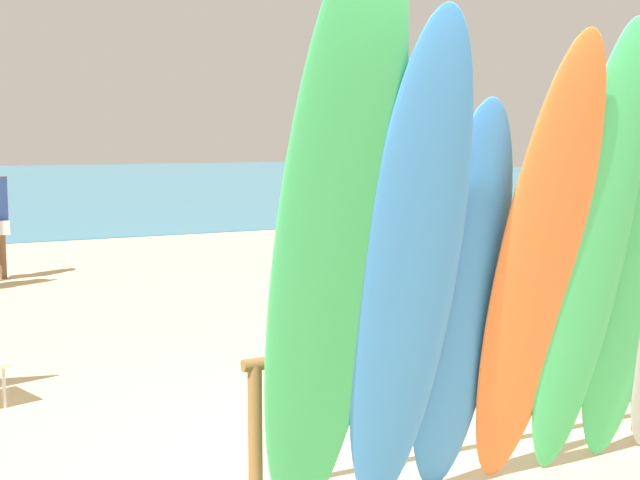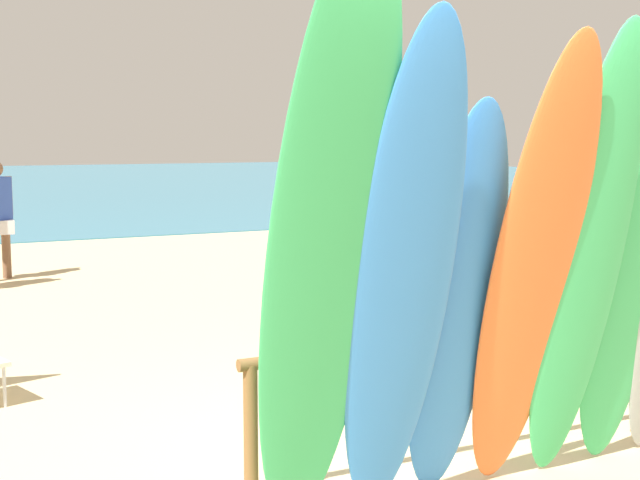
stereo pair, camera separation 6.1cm
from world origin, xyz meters
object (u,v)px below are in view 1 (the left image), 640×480
Objects in this scene: surfboard_rack at (471,363)px; surfboard_orange_3 at (537,272)px; surfboard_green_4 at (588,261)px; surfboard_blue_2 at (461,306)px; surfboard_green_5 at (632,257)px; surfboard_blue_1 at (409,279)px; surfboard_green_0 at (334,249)px.

surfboard_orange_3 reaches higher than surfboard_rack.
surfboard_rack is 1.10× the size of surfboard_green_4.
surfboard_green_5 is at bearing -1.73° from surfboard_blue_2.
surfboard_rack is 1.08m from surfboard_blue_1.
surfboard_orange_3 is at bearing -17.27° from surfboard_blue_2.
surfboard_green_4 is at bearing 4.58° from surfboard_blue_1.
surfboard_green_4 reaches higher than surfboard_blue_1.
surfboard_green_0 reaches higher than surfboard_green_4.
surfboard_rack is 1.02m from surfboard_green_5.
surfboard_blue_1 is at bearing -159.47° from surfboard_blue_2.
surfboard_orange_3 reaches higher than surfboard_blue_2.
surfboard_blue_2 is 0.86× the size of surfboard_orange_3.
surfboard_green_5 is at bearing 13.30° from surfboard_green_4.
surfboard_blue_2 is at bearing 23.31° from surfboard_blue_1.
surfboard_blue_1 is at bearing -178.19° from surfboard_orange_3.
surfboard_green_5 is (1.86, 0.12, -0.17)m from surfboard_green_0.
surfboard_blue_2 is (0.39, 0.14, -0.18)m from surfboard_blue_1.
surfboard_blue_2 is at bearing 9.12° from surfboard_green_0.
surfboard_blue_2 is at bearing -177.06° from surfboard_green_5.
surfboard_green_5 is (1.08, -0.04, 0.17)m from surfboard_blue_2.
surfboard_green_4 is (1.08, 0.02, 0.01)m from surfboard_blue_1.
surfboard_blue_1 is at bearing -145.16° from surfboard_rack.
surfboard_rack is 1.32× the size of surfboard_blue_2.
surfboard_green_0 reaches higher than surfboard_green_5.
surfboard_green_0 is 0.42m from surfboard_blue_1.
surfboard_blue_2 reaches higher than surfboard_rack.
surfboard_blue_2 is 0.41m from surfboard_orange_3.
surfboard_green_5 is (1.47, 0.10, -0.01)m from surfboard_blue_1.
surfboard_green_4 is (0.69, -0.12, 0.19)m from surfboard_blue_2.
surfboard_green_0 is at bearing -154.44° from surfboard_rack.
surfboard_green_0 is 1.14× the size of surfboard_green_4.
surfboard_green_5 is (0.38, 0.08, -0.02)m from surfboard_green_4.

